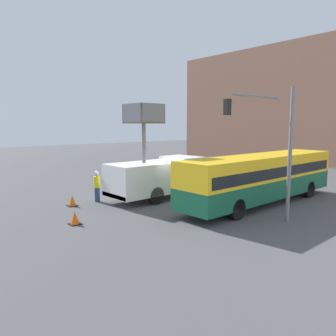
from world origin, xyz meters
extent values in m
plane|color=#4C4C4F|center=(0.00, 0.00, 0.00)|extent=(120.00, 120.00, 0.00)
cube|color=white|center=(-0.62, 1.87, 1.52)|extent=(2.52, 1.90, 2.10)
cube|color=white|center=(-0.62, -1.30, 1.42)|extent=(2.52, 4.44, 1.90)
cube|color=red|center=(-0.62, -3.47, 0.62)|extent=(2.47, 0.10, 0.24)
cylinder|color=black|center=(-1.74, 1.87, 0.52)|extent=(0.30, 1.04, 1.04)
cylinder|color=black|center=(0.49, 1.87, 0.52)|extent=(0.30, 1.04, 1.04)
cylinder|color=black|center=(-1.74, -1.30, 0.52)|extent=(0.30, 1.04, 1.04)
cylinder|color=black|center=(0.49, -1.30, 0.52)|extent=(0.30, 1.04, 1.04)
cylinder|color=slate|center=(-0.62, -1.30, 3.56)|extent=(0.24, 0.24, 2.39)
cube|color=brown|center=(-0.62, -1.30, 4.80)|extent=(1.89, 1.78, 0.10)
cube|color=slate|center=(-1.53, -1.30, 5.38)|extent=(0.08, 1.78, 1.05)
cube|color=slate|center=(0.28, -1.30, 5.38)|extent=(0.08, 1.78, 1.05)
cube|color=slate|center=(-0.62, -0.45, 5.38)|extent=(1.89, 0.08, 1.05)
cube|color=slate|center=(-0.62, -2.15, 5.38)|extent=(1.89, 0.08, 1.05)
cube|color=#145638|center=(4.55, 3.50, 1.00)|extent=(2.45, 12.38, 1.10)
cube|color=yellow|center=(4.55, 3.50, 2.23)|extent=(2.45, 12.38, 1.35)
cube|color=black|center=(4.55, 3.50, 2.02)|extent=(2.47, 11.88, 0.59)
cylinder|color=black|center=(3.48, 7.34, 0.53)|extent=(0.30, 1.06, 1.06)
cylinder|color=black|center=(5.63, 7.34, 0.53)|extent=(0.30, 1.06, 1.06)
cylinder|color=black|center=(3.48, -0.33, 0.53)|extent=(0.30, 1.06, 1.06)
cylinder|color=black|center=(5.63, -0.33, 0.53)|extent=(0.30, 1.06, 1.06)
cylinder|color=slate|center=(7.43, 1.25, 3.21)|extent=(0.18, 0.18, 6.41)
cylinder|color=slate|center=(5.44, 1.37, 6.11)|extent=(0.37, 3.99, 0.13)
cube|color=black|center=(3.44, 1.49, 5.66)|extent=(0.34, 0.34, 0.90)
sphere|color=red|center=(3.44, 1.49, 5.91)|extent=(0.20, 0.20, 0.20)
cylinder|color=navy|center=(-2.38, -3.57, 0.44)|extent=(0.32, 0.32, 0.87)
cylinder|color=yellow|center=(-2.38, -3.57, 1.22)|extent=(0.38, 0.38, 0.69)
sphere|color=tan|center=(-2.38, -3.57, 1.68)|extent=(0.24, 0.24, 0.24)
sphere|color=white|center=(-2.38, -3.57, 1.78)|extent=(0.25, 0.25, 0.25)
cylinder|color=navy|center=(3.07, -0.27, 0.41)|extent=(0.32, 0.32, 0.83)
cylinder|color=yellow|center=(3.07, -0.27, 1.16)|extent=(0.38, 0.38, 0.66)
sphere|color=tan|center=(3.07, -0.27, 1.60)|extent=(0.22, 0.22, 0.22)
sphere|color=white|center=(3.07, -0.27, 1.70)|extent=(0.24, 0.24, 0.24)
cube|color=black|center=(-2.38, -5.21, 0.01)|extent=(0.55, 0.55, 0.03)
cone|color=#F25B0F|center=(-2.38, -5.21, 0.31)|extent=(0.44, 0.44, 0.62)
cube|color=black|center=(1.04, -6.70, 0.01)|extent=(0.55, 0.55, 0.03)
cone|color=#F25B0F|center=(1.04, -6.70, 0.31)|extent=(0.44, 0.44, 0.63)
cube|color=silver|center=(-7.12, 5.61, 0.55)|extent=(1.78, 4.34, 0.55)
cube|color=black|center=(-7.12, 5.39, 1.16)|extent=(1.56, 2.39, 0.67)
cylinder|color=black|center=(-7.89, 6.95, 0.32)|extent=(0.22, 0.64, 0.64)
cylinder|color=black|center=(-6.35, 6.95, 0.32)|extent=(0.22, 0.64, 0.64)
cylinder|color=black|center=(-7.89, 4.26, 0.32)|extent=(0.22, 0.64, 0.64)
cylinder|color=black|center=(-6.35, 4.26, 0.32)|extent=(0.22, 0.64, 0.64)
camera|label=1|loc=(15.16, -13.35, 4.63)|focal=35.00mm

